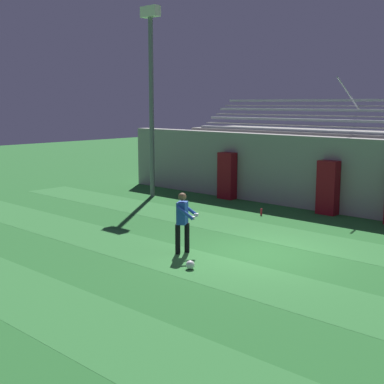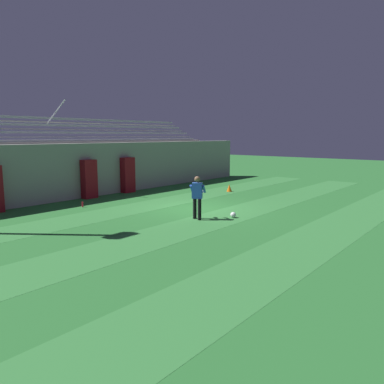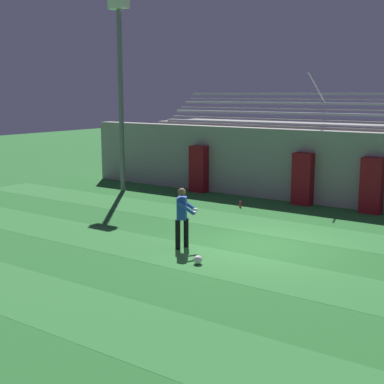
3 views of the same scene
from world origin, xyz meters
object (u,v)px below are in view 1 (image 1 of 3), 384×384
object	(u,v)px
goalkeeper	(183,219)
soccer_ball	(190,265)
water_bottle	(261,212)
padding_pillar_gate_left	(328,188)
padding_pillar_far_left	(227,176)
floodlight_pole	(151,78)

from	to	relation	value
goalkeeper	soccer_ball	world-z (taller)	goalkeeper
soccer_ball	water_bottle	xyz separation A→B (m)	(-2.48, 6.45, 0.01)
padding_pillar_gate_left	water_bottle	distance (m)	2.60
padding_pillar_far_left	soccer_ball	size ratio (longest dim) A/B	8.98
padding_pillar_gate_left	soccer_ball	size ratio (longest dim) A/B	8.98
water_bottle	padding_pillar_gate_left	bearing A→B (deg)	47.26
floodlight_pole	goalkeeper	distance (m)	10.04
padding_pillar_gate_left	water_bottle	bearing A→B (deg)	-132.74
soccer_ball	padding_pillar_gate_left	bearing A→B (deg)	95.62
padding_pillar_gate_left	soccer_ball	world-z (taller)	padding_pillar_gate_left
padding_pillar_far_left	soccer_ball	distance (m)	9.99
floodlight_pole	padding_pillar_far_left	bearing A→B (deg)	31.63
padding_pillar_far_left	goalkeeper	xyz separation A→B (m)	(4.44, -7.34, -0.03)
goalkeeper	water_bottle	bearing A→B (deg)	103.76
padding_pillar_gate_left	padding_pillar_far_left	size ratio (longest dim) A/B	1.00
goalkeeper	water_bottle	size ratio (longest dim) A/B	6.96
padding_pillar_gate_left	floodlight_pole	distance (m)	8.76
floodlight_pole	soccer_ball	world-z (taller)	floodlight_pole
padding_pillar_gate_left	floodlight_pole	bearing A→B (deg)	-167.13
padding_pillar_far_left	water_bottle	xyz separation A→B (m)	(3.08, -1.80, -0.87)
padding_pillar_gate_left	floodlight_pole	size ratio (longest dim) A/B	0.25
padding_pillar_far_left	goalkeeper	world-z (taller)	padding_pillar_far_left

